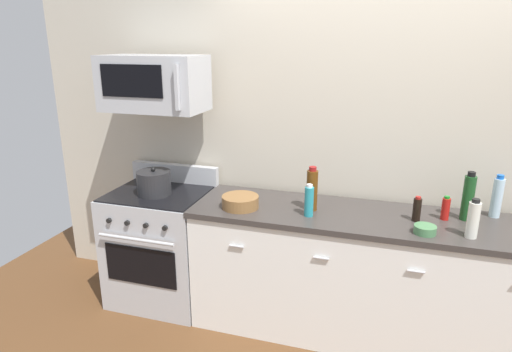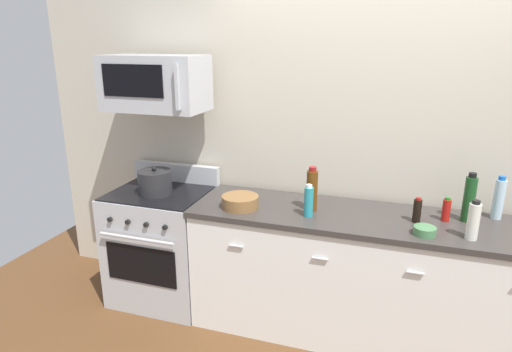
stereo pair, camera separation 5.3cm
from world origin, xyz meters
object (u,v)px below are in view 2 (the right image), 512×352
at_px(microwave, 155,83).
at_px(bottle_hot_sauce_red, 446,210).
at_px(bottle_wine_amber, 312,190).
at_px(stockpot, 155,182).
at_px(bottle_water_clear, 499,199).
at_px(bottle_vinegar_white, 473,221).
at_px(bottle_soy_sauce_dark, 417,210).
at_px(bowl_green_glaze, 425,231).
at_px(bottle_wine_green, 469,199).
at_px(bottle_dish_soap, 309,201).
at_px(bowl_wooden_salad, 240,201).
at_px(range_oven, 163,244).

bearing_deg(microwave, bottle_hot_sauce_red, 0.89).
bearing_deg(bottle_wine_amber, stockpot, -177.89).
bearing_deg(bottle_water_clear, stockpot, -173.33).
bearing_deg(bottle_water_clear, microwave, -175.65).
relative_size(microwave, bottle_vinegar_white, 3.05).
xyz_separation_m(bottle_vinegar_white, bottle_soy_sauce_dark, (-0.31, 0.17, -0.04)).
bearing_deg(bottle_water_clear, bowl_green_glaze, -137.28).
relative_size(microwave, bowl_green_glaze, 5.56).
height_order(bottle_vinegar_white, bowl_green_glaze, bottle_vinegar_white).
height_order(bowl_green_glaze, stockpot, stockpot).
relative_size(bottle_vinegar_white, bottle_wine_green, 0.74).
relative_size(bottle_water_clear, stockpot, 1.14).
xyz_separation_m(bottle_hot_sauce_red, bottle_dish_soap, (-0.87, -0.20, 0.03)).
bearing_deg(stockpot, bottle_vinegar_white, -3.11).
bearing_deg(bowl_green_glaze, microwave, 172.91).
bearing_deg(bowl_green_glaze, bottle_dish_soap, 174.55).
height_order(bottle_hot_sauce_red, bowl_wooden_salad, bottle_hot_sauce_red).
relative_size(bottle_hot_sauce_red, bowl_green_glaze, 1.20).
bearing_deg(microwave, stockpot, -90.13).
height_order(bottle_soy_sauce_dark, stockpot, stockpot).
relative_size(range_oven, stockpot, 4.18).
bearing_deg(bowl_wooden_salad, bottle_wine_amber, 12.35).
bearing_deg(bowl_green_glaze, bottle_soy_sauce_dark, 103.15).
xyz_separation_m(bottle_water_clear, bowl_green_glaze, (-0.46, -0.42, -0.11)).
distance_m(bottle_water_clear, bottle_dish_soap, 1.24).
relative_size(bottle_soy_sauce_dark, bottle_dish_soap, 0.75).
relative_size(bottle_soy_sauce_dark, bowl_wooden_salad, 0.64).
height_order(bottle_water_clear, stockpot, bottle_water_clear).
height_order(microwave, bottle_dish_soap, microwave).
bearing_deg(bottle_wine_amber, bowl_wooden_salad, -167.65).
distance_m(bottle_dish_soap, bowl_green_glaze, 0.74).
bearing_deg(bowl_green_glaze, bottle_vinegar_white, 5.15).
bearing_deg(bottle_water_clear, bowl_wooden_salad, -168.48).
distance_m(bowl_wooden_salad, bowl_green_glaze, 1.23).
relative_size(bowl_wooden_salad, stockpot, 1.02).
xyz_separation_m(range_oven, bowl_wooden_salad, (0.72, -0.12, 0.50)).
distance_m(range_oven, bottle_soy_sauce_dark, 1.97).
xyz_separation_m(bottle_wine_amber, bottle_dish_soap, (0.00, -0.12, -0.04)).
height_order(bottle_soy_sauce_dark, bottle_dish_soap, bottle_dish_soap).
xyz_separation_m(bottle_wine_amber, bowl_green_glaze, (0.74, -0.19, -0.12)).
bearing_deg(bottle_vinegar_white, bottle_hot_sauce_red, 116.62).
bearing_deg(bottle_vinegar_white, bowl_green_glaze, -174.85).
bearing_deg(bottle_water_clear, bottle_hot_sauce_red, -155.08).
xyz_separation_m(bottle_soy_sauce_dark, bottle_dish_soap, (-0.69, -0.12, 0.03)).
bearing_deg(bottle_hot_sauce_red, stockpot, -176.41).
distance_m(bottle_soy_sauce_dark, bottle_wine_amber, 0.69).
bearing_deg(bottle_wine_green, bottle_vinegar_white, -91.13).
distance_m(range_oven, stockpot, 0.55).
distance_m(bowl_wooden_salad, stockpot, 0.72).
xyz_separation_m(bottle_wine_amber, bottle_wine_green, (1.00, 0.13, 0.01)).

